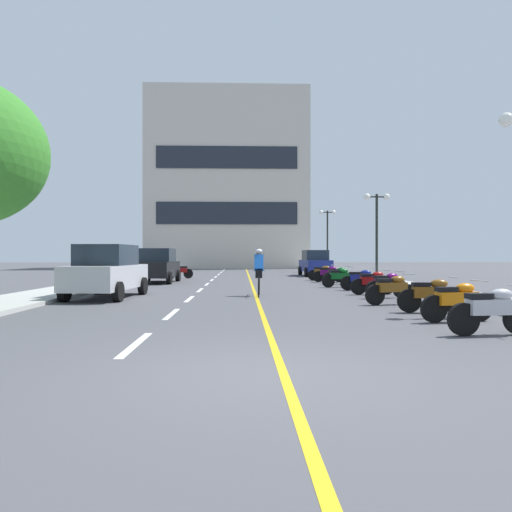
# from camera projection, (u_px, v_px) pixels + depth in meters

# --- Properties ---
(ground_plane) EXTENTS (140.00, 140.00, 0.00)m
(ground_plane) POSITION_uv_depth(u_px,v_px,m) (246.00, 281.00, 26.77)
(ground_plane) COLOR #47474C
(curb_left) EXTENTS (2.40, 72.00, 0.12)m
(curb_left) POSITION_uv_depth(u_px,v_px,m) (131.00, 278.00, 29.54)
(curb_left) COLOR #A8A8A3
(curb_left) RESTS_ON ground
(curb_right) EXTENTS (2.40, 72.00, 0.12)m
(curb_right) POSITION_uv_depth(u_px,v_px,m) (359.00, 277.00, 29.99)
(curb_right) COLOR #A8A8A3
(curb_right) RESTS_ON ground
(lane_dash_0) EXTENTS (0.14, 2.20, 0.01)m
(lane_dash_0) POSITION_uv_depth(u_px,v_px,m) (136.00, 344.00, 7.71)
(lane_dash_0) COLOR silver
(lane_dash_0) RESTS_ON ground
(lane_dash_1) EXTENTS (0.14, 2.20, 0.01)m
(lane_dash_1) POSITION_uv_depth(u_px,v_px,m) (172.00, 314.00, 11.71)
(lane_dash_1) COLOR silver
(lane_dash_1) RESTS_ON ground
(lane_dash_2) EXTENTS (0.14, 2.20, 0.01)m
(lane_dash_2) POSITION_uv_depth(u_px,v_px,m) (189.00, 299.00, 15.71)
(lane_dash_2) COLOR silver
(lane_dash_2) RESTS_ON ground
(lane_dash_3) EXTENTS (0.14, 2.20, 0.01)m
(lane_dash_3) POSITION_uv_depth(u_px,v_px,m) (200.00, 290.00, 19.71)
(lane_dash_3) COLOR silver
(lane_dash_3) RESTS_ON ground
(lane_dash_4) EXTENTS (0.14, 2.20, 0.01)m
(lane_dash_4) POSITION_uv_depth(u_px,v_px,m) (207.00, 284.00, 23.71)
(lane_dash_4) COLOR silver
(lane_dash_4) RESTS_ON ground
(lane_dash_5) EXTENTS (0.14, 2.20, 0.01)m
(lane_dash_5) POSITION_uv_depth(u_px,v_px,m) (212.00, 280.00, 27.71)
(lane_dash_5) COLOR silver
(lane_dash_5) RESTS_ON ground
(lane_dash_6) EXTENTS (0.14, 2.20, 0.01)m
(lane_dash_6) POSITION_uv_depth(u_px,v_px,m) (216.00, 277.00, 31.70)
(lane_dash_6) COLOR silver
(lane_dash_6) RESTS_ON ground
(lane_dash_7) EXTENTS (0.14, 2.20, 0.01)m
(lane_dash_7) POSITION_uv_depth(u_px,v_px,m) (219.00, 274.00, 35.70)
(lane_dash_7) COLOR silver
(lane_dash_7) RESTS_ON ground
(lane_dash_8) EXTENTS (0.14, 2.20, 0.01)m
(lane_dash_8) POSITION_uv_depth(u_px,v_px,m) (221.00, 273.00, 39.70)
(lane_dash_8) COLOR silver
(lane_dash_8) RESTS_ON ground
(lane_dash_9) EXTENTS (0.14, 2.20, 0.01)m
(lane_dash_9) POSITION_uv_depth(u_px,v_px,m) (223.00, 271.00, 43.70)
(lane_dash_9) COLOR silver
(lane_dash_9) RESTS_ON ground
(lane_dash_10) EXTENTS (0.14, 2.20, 0.01)m
(lane_dash_10) POSITION_uv_depth(u_px,v_px,m) (224.00, 270.00, 47.70)
(lane_dash_10) COLOR silver
(lane_dash_10) RESTS_ON ground
(lane_dash_11) EXTENTS (0.14, 2.20, 0.01)m
(lane_dash_11) POSITION_uv_depth(u_px,v_px,m) (226.00, 269.00, 51.69)
(lane_dash_11) COLOR silver
(lane_dash_11) RESTS_ON ground
(centre_line_yellow) EXTENTS (0.12, 66.00, 0.01)m
(centre_line_yellow) POSITION_uv_depth(u_px,v_px,m) (250.00, 278.00, 29.77)
(centre_line_yellow) COLOR gold
(centre_line_yellow) RESTS_ON ground
(office_building) EXTENTS (18.06, 9.34, 20.00)m
(office_building) POSITION_uv_depth(u_px,v_px,m) (228.00, 183.00, 55.29)
(office_building) COLOR beige
(office_building) RESTS_ON ground
(street_lamp_mid) EXTENTS (1.46, 0.36, 4.78)m
(street_lamp_mid) POSITION_uv_depth(u_px,v_px,m) (377.00, 216.00, 26.25)
(street_lamp_mid) COLOR black
(street_lamp_mid) RESTS_ON curb_right
(street_lamp_far) EXTENTS (1.46, 0.36, 5.25)m
(street_lamp_far) POSITION_uv_depth(u_px,v_px,m) (327.00, 227.00, 40.92)
(street_lamp_far) COLOR black
(street_lamp_far) RESTS_ON curb_right
(parked_car_near) EXTENTS (2.15, 4.31, 1.82)m
(parked_car_near) POSITION_uv_depth(u_px,v_px,m) (107.00, 271.00, 16.14)
(parked_car_near) COLOR black
(parked_car_near) RESTS_ON ground
(parked_car_mid) EXTENTS (2.00, 4.24, 1.82)m
(parked_car_mid) POSITION_uv_depth(u_px,v_px,m) (158.00, 265.00, 25.07)
(parked_car_mid) COLOR black
(parked_car_mid) RESTS_ON ground
(parked_car_far) EXTENTS (2.02, 4.25, 1.82)m
(parked_car_far) POSITION_uv_depth(u_px,v_px,m) (315.00, 263.00, 33.39)
(parked_car_far) COLOR black
(parked_car_far) RESTS_ON ground
(motorcycle_0) EXTENTS (1.70, 0.60, 0.92)m
(motorcycle_0) POSITION_uv_depth(u_px,v_px,m) (492.00, 309.00, 8.59)
(motorcycle_0) COLOR black
(motorcycle_0) RESTS_ON ground
(motorcycle_1) EXTENTS (1.69, 0.60, 0.92)m
(motorcycle_1) POSITION_uv_depth(u_px,v_px,m) (457.00, 300.00, 10.29)
(motorcycle_1) COLOR black
(motorcycle_1) RESTS_ON ground
(motorcycle_2) EXTENTS (1.70, 0.60, 0.92)m
(motorcycle_2) POSITION_uv_depth(u_px,v_px,m) (432.00, 294.00, 11.96)
(motorcycle_2) COLOR black
(motorcycle_2) RESTS_ON ground
(motorcycle_3) EXTENTS (1.68, 0.67, 0.92)m
(motorcycle_3) POSITION_uv_depth(u_px,v_px,m) (392.00, 289.00, 13.89)
(motorcycle_3) COLOR black
(motorcycle_3) RESTS_ON ground
(motorcycle_4) EXTENTS (1.64, 0.80, 0.92)m
(motorcycle_4) POSITION_uv_depth(u_px,v_px,m) (387.00, 284.00, 16.02)
(motorcycle_4) COLOR black
(motorcycle_4) RESTS_ON ground
(motorcycle_5) EXTENTS (1.70, 0.60, 0.92)m
(motorcycle_5) POSITION_uv_depth(u_px,v_px,m) (373.00, 282.00, 17.47)
(motorcycle_5) COLOR black
(motorcycle_5) RESTS_ON ground
(motorcycle_6) EXTENTS (1.70, 0.60, 0.92)m
(motorcycle_6) POSITION_uv_depth(u_px,v_px,m) (361.00, 279.00, 19.50)
(motorcycle_6) COLOR black
(motorcycle_6) RESTS_ON ground
(motorcycle_7) EXTENTS (1.69, 0.63, 0.92)m
(motorcycle_7) POSITION_uv_depth(u_px,v_px,m) (340.00, 277.00, 21.45)
(motorcycle_7) COLOR black
(motorcycle_7) RESTS_ON ground
(motorcycle_8) EXTENTS (1.68, 0.65, 0.92)m
(motorcycle_8) POSITION_uv_depth(u_px,v_px,m) (338.00, 275.00, 23.62)
(motorcycle_8) COLOR black
(motorcycle_8) RESTS_ON ground
(motorcycle_9) EXTENTS (1.70, 0.60, 0.92)m
(motorcycle_9) POSITION_uv_depth(u_px,v_px,m) (329.00, 273.00, 25.69)
(motorcycle_9) COLOR black
(motorcycle_9) RESTS_ON ground
(motorcycle_10) EXTENTS (1.64, 0.79, 0.92)m
(motorcycle_10) POSITION_uv_depth(u_px,v_px,m) (323.00, 272.00, 27.17)
(motorcycle_10) COLOR black
(motorcycle_10) RESTS_ON ground
(motorcycle_11) EXTENTS (1.65, 0.75, 0.92)m
(motorcycle_11) POSITION_uv_depth(u_px,v_px,m) (179.00, 271.00, 29.53)
(motorcycle_11) COLOR black
(motorcycle_11) RESTS_ON ground
(cyclist_rider) EXTENTS (0.42, 1.77, 1.71)m
(cyclist_rider) POSITION_uv_depth(u_px,v_px,m) (259.00, 271.00, 16.95)
(cyclist_rider) COLOR black
(cyclist_rider) RESTS_ON ground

